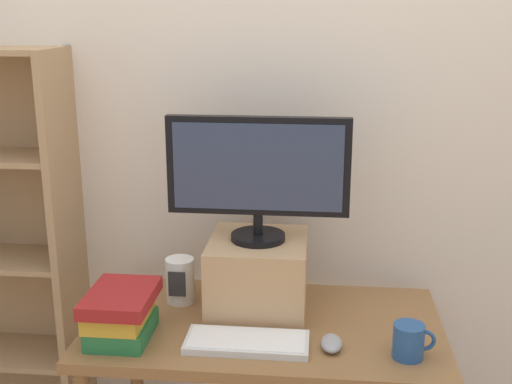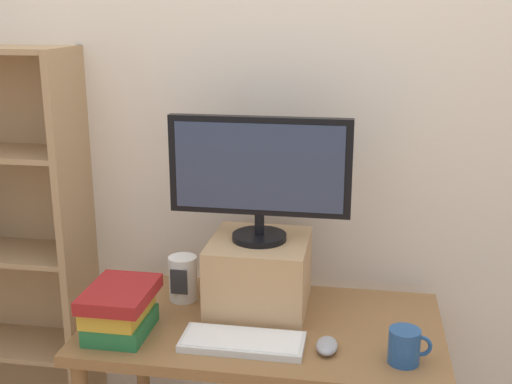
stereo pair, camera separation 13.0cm
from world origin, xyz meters
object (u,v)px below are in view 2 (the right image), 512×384
computer_mouse (327,346)px  book_stack (119,309)px  coffee_mug (405,346)px  desk_speaker (183,278)px  riser_box (259,274)px  keyboard (243,342)px  desk (263,348)px  computer_monitor (259,173)px

computer_mouse → book_stack: bearing=179.6°
book_stack → coffee_mug: (0.87, -0.03, -0.03)m
coffee_mug → desk_speaker: (-0.74, 0.30, 0.03)m
riser_box → book_stack: (-0.40, -0.26, -0.04)m
coffee_mug → desk_speaker: bearing=158.0°
keyboard → book_stack: size_ratio=1.44×
book_stack → desk_speaker: (0.13, 0.27, -0.00)m
desk → riser_box: bearing=106.3°
computer_monitor → desk: bearing=-73.5°
keyboard → desk: bearing=76.0°
desk → keyboard: size_ratio=3.07×
keyboard → coffee_mug: (0.48, -0.02, 0.04)m
riser_box → computer_mouse: riser_box is taller
desk → riser_box: (-0.03, 0.11, 0.21)m
keyboard → book_stack: book_stack is taller
coffee_mug → computer_monitor: bearing=148.9°
riser_box → computer_mouse: 0.37m
computer_monitor → keyboard: size_ratio=1.59×
riser_box → computer_monitor: computer_monitor is taller
computer_mouse → desk_speaker: bearing=152.1°
desk → keyboard: bearing=-104.0°
computer_monitor → book_stack: 0.62m
computer_monitor → desk_speaker: 0.48m
keyboard → desk_speaker: bearing=133.2°
desk_speaker → riser_box: bearing=-3.1°
desk → book_stack: (-0.43, -0.14, 0.17)m
keyboard → computer_mouse: (0.25, 0.01, 0.01)m
keyboard → riser_box: bearing=88.5°
computer_mouse → desk_speaker: size_ratio=0.66×
riser_box → computer_monitor: size_ratio=0.57×
book_stack → coffee_mug: 0.87m
desk_speaker → keyboard: bearing=-46.8°
keyboard → book_stack: bearing=178.2°
keyboard → computer_mouse: bearing=1.8°
desk → computer_mouse: 0.28m
riser_box → coffee_mug: (0.47, -0.29, -0.07)m
computer_mouse → coffee_mug: 0.23m
riser_box → computer_mouse: size_ratio=3.22×
computer_monitor → book_stack: computer_monitor is taller
riser_box → desk_speaker: bearing=176.9°
computer_mouse → book_stack: (-0.65, 0.00, 0.06)m
computer_monitor → computer_mouse: bearing=-46.3°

